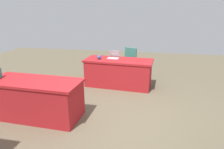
{
  "coord_description": "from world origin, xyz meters",
  "views": [
    {
      "loc": [
        -0.59,
        3.27,
        2.02
      ],
      "look_at": [
        0.12,
        -0.2,
        0.9
      ],
      "focal_mm": 31.27,
      "sensor_mm": 36.0,
      "label": 1
    }
  ],
  "objects_px": {
    "yarn_ball": "(99,57)",
    "scissors_red": "(138,61)",
    "chair_aisle": "(132,60)",
    "laptop_silver": "(114,57)",
    "table_mid_left": "(35,99)",
    "table_foreground": "(119,73)"
  },
  "relations": [
    {
      "from": "yarn_ball",
      "to": "scissors_red",
      "type": "xyz_separation_m",
      "value": [
        -1.09,
        -0.03,
        -0.06
      ]
    },
    {
      "from": "table_mid_left",
      "to": "scissors_red",
      "type": "xyz_separation_m",
      "value": [
        -1.87,
        -2.05,
        0.39
      ]
    },
    {
      "from": "yarn_ball",
      "to": "scissors_red",
      "type": "relative_size",
      "value": 0.66
    },
    {
      "from": "table_mid_left",
      "to": "scissors_red",
      "type": "height_order",
      "value": "scissors_red"
    },
    {
      "from": "table_mid_left",
      "to": "chair_aisle",
      "type": "height_order",
      "value": "chair_aisle"
    },
    {
      "from": "chair_aisle",
      "to": "laptop_silver",
      "type": "xyz_separation_m",
      "value": [
        0.47,
        0.84,
        0.25
      ]
    },
    {
      "from": "chair_aisle",
      "to": "yarn_ball",
      "type": "distance_m",
      "value": 1.37
    },
    {
      "from": "yarn_ball",
      "to": "scissors_red",
      "type": "bearing_deg",
      "value": -178.27
    },
    {
      "from": "table_mid_left",
      "to": "table_foreground",
      "type": "bearing_deg",
      "value": -122.4
    },
    {
      "from": "table_mid_left",
      "to": "yarn_ball",
      "type": "distance_m",
      "value": 2.2
    },
    {
      "from": "table_foreground",
      "to": "chair_aisle",
      "type": "height_order",
      "value": "chair_aisle"
    },
    {
      "from": "laptop_silver",
      "to": "yarn_ball",
      "type": "height_order",
      "value": "laptop_silver"
    },
    {
      "from": "scissors_red",
      "to": "laptop_silver",
      "type": "bearing_deg",
      "value": -99.45
    },
    {
      "from": "laptop_silver",
      "to": "scissors_red",
      "type": "relative_size",
      "value": 1.9
    },
    {
      "from": "chair_aisle",
      "to": "laptop_silver",
      "type": "relative_size",
      "value": 2.82
    },
    {
      "from": "table_foreground",
      "to": "table_mid_left",
      "type": "distance_m",
      "value": 2.47
    },
    {
      "from": "chair_aisle",
      "to": "table_foreground",
      "type": "bearing_deg",
      "value": -82.28
    },
    {
      "from": "chair_aisle",
      "to": "table_mid_left",
      "type": "bearing_deg",
      "value": -93.4
    },
    {
      "from": "yarn_ball",
      "to": "scissors_red",
      "type": "distance_m",
      "value": 1.09
    },
    {
      "from": "chair_aisle",
      "to": "scissors_red",
      "type": "relative_size",
      "value": 5.36
    },
    {
      "from": "laptop_silver",
      "to": "chair_aisle",
      "type": "bearing_deg",
      "value": -113.88
    },
    {
      "from": "table_mid_left",
      "to": "scissors_red",
      "type": "distance_m",
      "value": 2.8
    }
  ]
}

